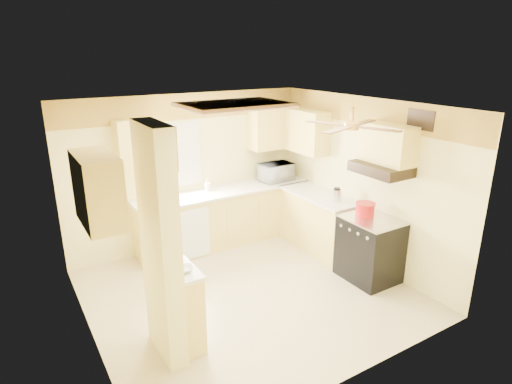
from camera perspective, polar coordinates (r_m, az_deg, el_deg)
floor at (r=5.96m, az=-0.98°, el=-13.26°), size 4.00×4.00×0.00m
ceiling at (r=5.11m, az=-1.13°, el=11.35°), size 4.00×4.00×0.00m
wall_back at (r=7.03m, az=-8.97°, el=2.68°), size 4.00×0.00×4.00m
wall_front at (r=4.03m, az=13.06°, el=-9.85°), size 4.00×0.00×4.00m
wall_left at (r=4.79m, az=-22.23°, el=-6.11°), size 0.00×3.80×3.80m
wall_right at (r=6.60m, az=14.07°, el=1.30°), size 0.00×3.80×3.80m
wallpaper_border at (r=6.81m, az=-9.34°, el=11.18°), size 4.00×0.02×0.40m
partition_column at (r=4.43m, az=-12.62°, el=-7.14°), size 0.20×0.70×2.50m
partition_ledge at (r=4.88m, az=-9.44°, el=-15.12°), size 0.25×0.55×0.90m
ledge_top at (r=4.64m, az=-9.74°, el=-10.27°), size 0.28×0.58×0.04m
lower_cabinets_back at (r=7.23m, az=-4.07°, el=-3.39°), size 3.00×0.60×0.90m
lower_cabinets_right at (r=7.08m, az=8.42°, el=-4.03°), size 0.60×1.40×0.90m
countertop_back at (r=7.06m, az=-4.12°, el=0.13°), size 3.04×0.64×0.04m
countertop_right at (r=6.91m, az=8.54°, el=-0.44°), size 0.64×1.44×0.04m
dishwasher_panel at (r=6.68m, az=-8.53°, el=-5.62°), size 0.58×0.02×0.80m
window at (r=6.86m, az=-10.97°, el=4.76°), size 0.92×0.02×1.02m
upper_cab_back_left at (r=6.46m, az=-15.60°, el=6.32°), size 0.60×0.35×0.70m
upper_cab_back_right at (r=7.47m, az=2.46°, el=8.53°), size 0.90×0.35×0.70m
upper_cab_right at (r=7.25m, az=6.40°, el=8.13°), size 0.35×1.00×0.70m
upper_cab_left_wall at (r=4.38m, az=-20.34°, el=0.28°), size 0.35×0.75×0.70m
upper_cab_over_stove at (r=5.94m, az=17.16°, el=6.16°), size 0.35×0.76×0.52m
stove at (r=6.30m, az=14.94°, el=-7.31°), size 0.68×0.77×0.92m
range_hood at (r=5.96m, az=16.32°, el=2.99°), size 0.50×0.76×0.14m
poster_menu at (r=4.24m, az=-11.76°, el=0.51°), size 0.02×0.42×0.57m
poster_nashville at (r=4.48m, az=-11.23°, el=-7.43°), size 0.02×0.42×0.57m
ceiling_light_panel at (r=5.60m, az=-2.88°, el=11.49°), size 1.35×0.95×0.06m
ceiling_fan at (r=5.19m, az=12.60°, el=8.64°), size 1.15×1.15×0.26m
vent_grate at (r=5.79m, az=21.12°, el=8.97°), size 0.02×0.40×0.25m
microwave at (r=7.50m, az=2.70°, el=2.66°), size 0.58×0.40×0.31m
bowl at (r=4.58m, az=-9.51°, el=-10.09°), size 0.22×0.22×0.05m
dutch_oven at (r=6.19m, az=14.36°, el=-2.21°), size 0.28×0.28×0.19m
kettle at (r=6.60m, az=10.72°, el=-0.38°), size 0.14×0.14×0.21m
dish_rack at (r=6.63m, az=-12.69°, el=-0.59°), size 0.41×0.31×0.23m
utensil_crock at (r=7.04m, az=-6.43°, el=0.74°), size 0.10×0.10×0.20m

